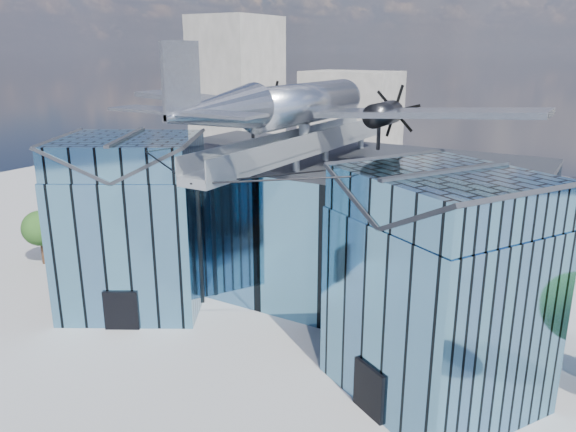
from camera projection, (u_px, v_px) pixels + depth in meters
The scene contains 5 objects.
ground_plane at pixel (272, 332), 35.55m from camera, with size 120.00×120.00×0.00m, color gray.
museum at pixel (316, 226), 38.76m from camera, with size 32.88×24.50×17.60m.
bg_towers at pixel (487, 107), 73.55m from camera, with size 77.00×24.50×26.00m.
tree_plaza_w at pixel (40, 228), 46.13m from camera, with size 3.01×3.01×4.57m.
tree_side_w at pixel (114, 187), 55.66m from camera, with size 4.79×4.79×6.02m.
Camera 1 is at (17.25, -26.93, 17.22)m, focal length 35.00 mm.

